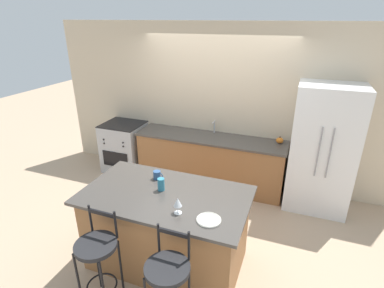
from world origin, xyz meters
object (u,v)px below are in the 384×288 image
at_px(dinner_plate, 209,220).
at_px(oven_range, 125,147).
at_px(tumbler_cup, 161,184).
at_px(refrigerator, 322,149).
at_px(pumpkin_decoration, 280,140).
at_px(bar_stool_near, 98,255).
at_px(wine_glass, 178,202).
at_px(coffee_mug, 157,175).
at_px(bar_stool_far, 168,279).

bearing_deg(dinner_plate, oven_range, 137.28).
xyz_separation_m(oven_range, tumbler_cup, (1.70, -1.86, 0.56)).
height_order(refrigerator, pumpkin_decoration, refrigerator).
bearing_deg(tumbler_cup, bar_stool_near, -110.70).
bearing_deg(bar_stool_near, pumpkin_decoration, 63.59).
height_order(oven_range, wine_glass, wine_glass).
distance_m(coffee_mug, pumpkin_decoration, 2.20).
bearing_deg(bar_stool_near, oven_range, 117.70).
xyz_separation_m(refrigerator, bar_stool_near, (-2.03, -2.65, -0.34)).
bearing_deg(pumpkin_decoration, coffee_mug, -124.85).
relative_size(bar_stool_far, pumpkin_decoration, 9.32).
xyz_separation_m(bar_stool_near, pumpkin_decoration, (1.41, 2.83, 0.32)).
relative_size(refrigerator, coffee_mug, 15.59).
xyz_separation_m(coffee_mug, pumpkin_decoration, (1.26, 1.81, -0.07)).
bearing_deg(wine_glass, dinner_plate, -1.34).
distance_m(coffee_mug, tumbler_cup, 0.27).
bearing_deg(wine_glass, bar_stool_near, -143.43).
xyz_separation_m(oven_range, dinner_plate, (2.37, -2.19, 0.50)).
bearing_deg(bar_stool_far, wine_glass, 102.47).
bearing_deg(refrigerator, bar_stool_far, -115.47).
bearing_deg(oven_range, wine_glass, -46.83).
xyz_separation_m(bar_stool_near, coffee_mug, (0.15, 1.02, 0.38)).
bearing_deg(bar_stool_near, tumbler_cup, 69.30).
relative_size(bar_stool_far, dinner_plate, 4.45).
relative_size(wine_glass, pumpkin_decoration, 1.51).
height_order(oven_range, tumbler_cup, tumbler_cup).
bearing_deg(tumbler_cup, refrigerator, 46.89).
height_order(oven_range, dinner_plate, dinner_plate).
relative_size(bar_stool_far, tumbler_cup, 7.33).
distance_m(oven_range, tumbler_cup, 2.58).
bearing_deg(refrigerator, bar_stool_near, -127.45).
bearing_deg(bar_stool_near, dinner_plate, 25.97).
relative_size(bar_stool_near, tumbler_cup, 7.33).
relative_size(bar_stool_far, coffee_mug, 8.71).
height_order(bar_stool_far, coffee_mug, bar_stool_far).
height_order(wine_glass, coffee_mug, wine_glass).
bearing_deg(tumbler_cup, oven_range, 132.56).
relative_size(bar_stool_near, bar_stool_far, 1.00).
relative_size(refrigerator, pumpkin_decoration, 16.67).
bearing_deg(oven_range, tumbler_cup, -47.44).
distance_m(dinner_plate, wine_glass, 0.34).
distance_m(bar_stool_far, wine_glass, 0.68).
xyz_separation_m(dinner_plate, pumpkin_decoration, (0.43, 2.36, -0.02)).
bearing_deg(wine_glass, pumpkin_decoration, 72.14).
relative_size(bar_stool_far, wine_glass, 6.17).
bearing_deg(pumpkin_decoration, bar_stool_far, -102.79).
relative_size(dinner_plate, coffee_mug, 1.96).
bearing_deg(dinner_plate, bar_stool_near, -154.03).
bearing_deg(refrigerator, dinner_plate, -115.90).
bearing_deg(pumpkin_decoration, bar_stool_near, -116.41).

